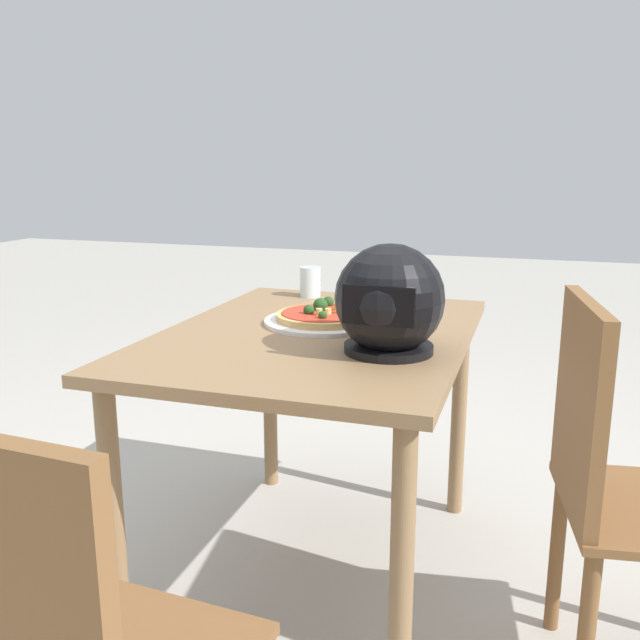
% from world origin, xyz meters
% --- Properties ---
extents(ground_plane, '(14.00, 14.00, 0.00)m').
position_xyz_m(ground_plane, '(0.00, 0.00, 0.00)').
color(ground_plane, '#B2ADA3').
extents(dining_table, '(0.80, 1.09, 0.73)m').
position_xyz_m(dining_table, '(0.00, 0.00, 0.64)').
color(dining_table, olive).
rests_on(dining_table, ground).
extents(pizza_plate, '(0.33, 0.33, 0.01)m').
position_xyz_m(pizza_plate, '(0.01, -0.08, 0.74)').
color(pizza_plate, white).
rests_on(pizza_plate, dining_table).
extents(pizza, '(0.27, 0.27, 0.06)m').
position_xyz_m(pizza, '(0.01, -0.09, 0.76)').
color(pizza, tan).
rests_on(pizza, pizza_plate).
extents(motorcycle_helmet, '(0.26, 0.26, 0.26)m').
position_xyz_m(motorcycle_helmet, '(-0.23, 0.15, 0.86)').
color(motorcycle_helmet, black).
rests_on(motorcycle_helmet, dining_table).
extents(drinking_glass, '(0.07, 0.07, 0.10)m').
position_xyz_m(drinking_glass, '(0.17, -0.45, 0.78)').
color(drinking_glass, silver).
rests_on(drinking_glass, dining_table).
extents(chair_side, '(0.46, 0.46, 0.90)m').
position_xyz_m(chair_side, '(-0.76, 0.21, 0.51)').
color(chair_side, brown).
rests_on(chair_side, ground).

